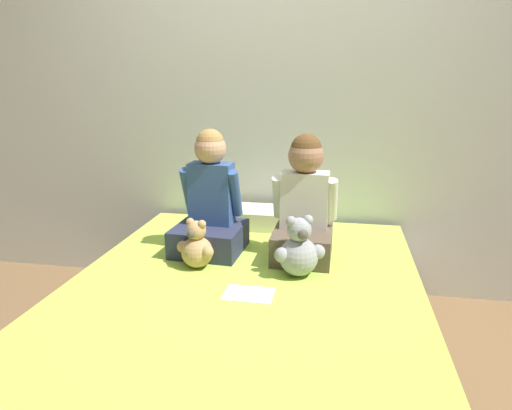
% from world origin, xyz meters
% --- Properties ---
extents(ground_plane, '(14.00, 14.00, 0.00)m').
position_xyz_m(ground_plane, '(0.00, 0.00, 0.00)').
color(ground_plane, brown).
extents(wall_behind_bed, '(8.00, 0.06, 2.50)m').
position_xyz_m(wall_behind_bed, '(0.00, 1.05, 1.25)').
color(wall_behind_bed, beige).
rests_on(wall_behind_bed, ground_plane).
extents(bed, '(1.59, 1.95, 0.48)m').
position_xyz_m(bed, '(0.00, 0.00, 0.24)').
color(bed, brown).
rests_on(bed, ground_plane).
extents(child_on_left, '(0.37, 0.36, 0.64)m').
position_xyz_m(child_on_left, '(-0.26, 0.37, 0.72)').
color(child_on_left, '#282D47').
rests_on(child_on_left, bed).
extents(child_on_right, '(0.33, 0.36, 0.62)m').
position_xyz_m(child_on_right, '(0.23, 0.37, 0.74)').
color(child_on_right, brown).
rests_on(child_on_right, bed).
extents(teddy_bear_held_by_left_child, '(0.20, 0.15, 0.24)m').
position_xyz_m(teddy_bear_held_by_left_child, '(-0.26, 0.13, 0.58)').
color(teddy_bear_held_by_left_child, tan).
rests_on(teddy_bear_held_by_left_child, bed).
extents(teddy_bear_held_by_right_child, '(0.23, 0.18, 0.29)m').
position_xyz_m(teddy_bear_held_by_right_child, '(0.23, 0.12, 0.60)').
color(teddy_bear_held_by_right_child, '#939399').
rests_on(teddy_bear_held_by_right_child, bed).
extents(pillow_at_headboard, '(0.54, 0.27, 0.11)m').
position_xyz_m(pillow_at_headboard, '(0.00, 0.81, 0.53)').
color(pillow_at_headboard, beige).
rests_on(pillow_at_headboard, bed).
extents(sign_card, '(0.21, 0.15, 0.00)m').
position_xyz_m(sign_card, '(0.04, -0.12, 0.48)').
color(sign_card, white).
rests_on(sign_card, bed).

